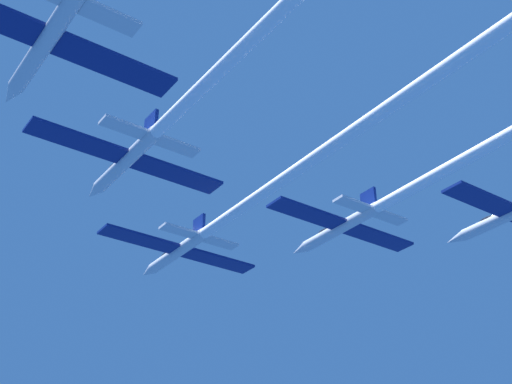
{
  "coord_description": "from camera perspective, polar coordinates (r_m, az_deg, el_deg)",
  "views": [
    {
      "loc": [
        -38.09,
        -70.37,
        -37.15
      ],
      "look_at": [
        0.04,
        -16.38,
        0.13
      ],
      "focal_mm": 49.67,
      "sensor_mm": 36.0,
      "label": 1
    }
  ],
  "objects": [
    {
      "name": "jet_lead",
      "position": [
        75.31,
        0.43,
        -0.17
      ],
      "size": [
        20.87,
        64.46,
        3.46
      ],
      "color": "silver"
    },
    {
      "name": "jet_left_wing",
      "position": [
        61.88,
        -4.32,
        8.47
      ],
      "size": [
        20.87,
        57.3,
        3.46
      ],
      "color": "silver"
    },
    {
      "name": "jet_right_wing",
      "position": [
        75.37,
        15.48,
        2.04
      ],
      "size": [
        20.87,
        62.96,
        3.46
      ],
      "color": "silver"
    }
  ]
}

